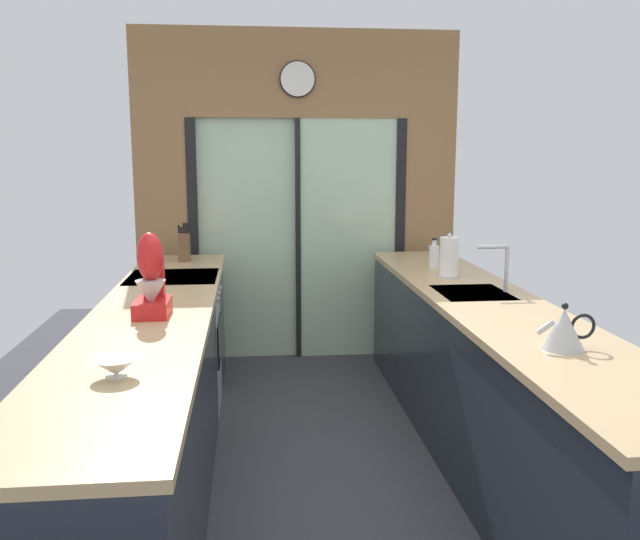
{
  "coord_description": "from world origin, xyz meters",
  "views": [
    {
      "loc": [
        -0.4,
        -3.2,
        1.73
      ],
      "look_at": [
        0.01,
        0.72,
        1.04
      ],
      "focal_mm": 37.98,
      "sensor_mm": 36.0,
      "label": 1
    }
  ],
  "objects_px": {
    "mixing_bowl": "(116,367)",
    "soap_bottle_far": "(434,256)",
    "paper_towel_roll": "(449,257)",
    "knife_block": "(184,246)",
    "kettle": "(564,329)",
    "stand_mixer": "(152,284)",
    "oven_range": "(175,344)"
  },
  "relations": [
    {
      "from": "kettle",
      "to": "soap_bottle_far",
      "type": "relative_size",
      "value": 1.21
    },
    {
      "from": "mixing_bowl",
      "to": "stand_mixer",
      "type": "distance_m",
      "value": 0.96
    },
    {
      "from": "knife_block",
      "to": "soap_bottle_far",
      "type": "distance_m",
      "value": 1.85
    },
    {
      "from": "kettle",
      "to": "paper_towel_roll",
      "type": "distance_m",
      "value": 1.64
    },
    {
      "from": "mixing_bowl",
      "to": "stand_mixer",
      "type": "relative_size",
      "value": 0.41
    },
    {
      "from": "mixing_bowl",
      "to": "soap_bottle_far",
      "type": "height_order",
      "value": "soap_bottle_far"
    },
    {
      "from": "stand_mixer",
      "to": "paper_towel_roll",
      "type": "xyz_separation_m",
      "value": [
        1.78,
        0.87,
        -0.03
      ]
    },
    {
      "from": "mixing_bowl",
      "to": "kettle",
      "type": "xyz_separation_m",
      "value": [
        1.78,
        0.18,
        0.05
      ]
    },
    {
      "from": "oven_range",
      "to": "knife_block",
      "type": "height_order",
      "value": "knife_block"
    },
    {
      "from": "stand_mixer",
      "to": "mixing_bowl",
      "type": "bearing_deg",
      "value": -90.0
    },
    {
      "from": "knife_block",
      "to": "soap_bottle_far",
      "type": "relative_size",
      "value": 1.37
    },
    {
      "from": "mixing_bowl",
      "to": "soap_bottle_far",
      "type": "distance_m",
      "value": 2.82
    },
    {
      "from": "soap_bottle_far",
      "to": "paper_towel_roll",
      "type": "distance_m",
      "value": 0.36
    },
    {
      "from": "stand_mixer",
      "to": "paper_towel_roll",
      "type": "bearing_deg",
      "value": 26.08
    },
    {
      "from": "mixing_bowl",
      "to": "knife_block",
      "type": "height_order",
      "value": "knife_block"
    },
    {
      "from": "knife_block",
      "to": "paper_towel_roll",
      "type": "relative_size",
      "value": 0.99
    },
    {
      "from": "mixing_bowl",
      "to": "soap_bottle_far",
      "type": "xyz_separation_m",
      "value": [
        1.78,
        2.18,
        0.05
      ]
    },
    {
      "from": "knife_block",
      "to": "stand_mixer",
      "type": "height_order",
      "value": "stand_mixer"
    },
    {
      "from": "oven_range",
      "to": "knife_block",
      "type": "distance_m",
      "value": 0.87
    },
    {
      "from": "oven_range",
      "to": "kettle",
      "type": "xyz_separation_m",
      "value": [
        1.8,
        -1.86,
        0.55
      ]
    },
    {
      "from": "knife_block",
      "to": "mixing_bowl",
      "type": "bearing_deg",
      "value": -90.0
    },
    {
      "from": "oven_range",
      "to": "stand_mixer",
      "type": "distance_m",
      "value": 1.25
    },
    {
      "from": "mixing_bowl",
      "to": "kettle",
      "type": "bearing_deg",
      "value": 5.72
    },
    {
      "from": "mixing_bowl",
      "to": "knife_block",
      "type": "bearing_deg",
      "value": 90.0
    },
    {
      "from": "knife_block",
      "to": "paper_towel_roll",
      "type": "distance_m",
      "value": 1.98
    },
    {
      "from": "paper_towel_roll",
      "to": "knife_block",
      "type": "bearing_deg",
      "value": 154.22
    },
    {
      "from": "knife_block",
      "to": "paper_towel_roll",
      "type": "xyz_separation_m",
      "value": [
        1.78,
        -0.86,
        0.02
      ]
    },
    {
      "from": "oven_range",
      "to": "knife_block",
      "type": "relative_size",
      "value": 3.19
    },
    {
      "from": "mixing_bowl",
      "to": "paper_towel_roll",
      "type": "height_order",
      "value": "paper_towel_roll"
    },
    {
      "from": "soap_bottle_far",
      "to": "mixing_bowl",
      "type": "bearing_deg",
      "value": -129.21
    },
    {
      "from": "stand_mixer",
      "to": "paper_towel_roll",
      "type": "relative_size",
      "value": 1.44
    },
    {
      "from": "oven_range",
      "to": "stand_mixer",
      "type": "xyz_separation_m",
      "value": [
        0.02,
        -1.08,
        0.63
      ]
    }
  ]
}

